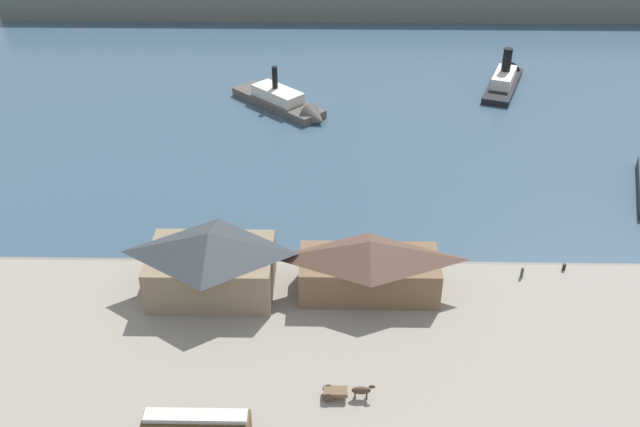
# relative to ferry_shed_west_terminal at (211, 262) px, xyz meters

# --- Properties ---
(ground_plane) EXTENTS (320.00, 320.00, 0.00)m
(ground_plane) POSITION_rel_ferry_shed_west_terminal_xyz_m (20.73, 9.87, -5.51)
(ground_plane) COLOR #385166
(quay_promenade) EXTENTS (110.00, 36.00, 1.20)m
(quay_promenade) POSITION_rel_ferry_shed_west_terminal_xyz_m (20.73, -12.13, -4.91)
(quay_promenade) COLOR gray
(quay_promenade) RESTS_ON ground
(seawall_edge) EXTENTS (110.00, 0.80, 1.00)m
(seawall_edge) POSITION_rel_ferry_shed_west_terminal_xyz_m (20.73, 6.27, -5.01)
(seawall_edge) COLOR slate
(seawall_edge) RESTS_ON ground
(ferry_shed_west_terminal) EXTENTS (15.33, 10.49, 8.49)m
(ferry_shed_west_terminal) POSITION_rel_ferry_shed_west_terminal_xyz_m (0.00, 0.00, 0.00)
(ferry_shed_west_terminal) COLOR #847056
(ferry_shed_west_terminal) RESTS_ON quay_promenade
(ferry_shed_central_terminal) EXTENTS (17.28, 7.85, 7.44)m
(ferry_shed_central_terminal) POSITION_rel_ferry_shed_west_terminal_xyz_m (19.27, 0.22, -0.53)
(ferry_shed_central_terminal) COLOR brown
(ferry_shed_central_terminal) RESTS_ON quay_promenade
(street_tram) EXTENTS (10.21, 2.44, 4.05)m
(street_tram) POSITION_rel_ferry_shed_west_terminal_xyz_m (1.94, -23.54, -1.93)
(street_tram) COLOR #4C381E
(street_tram) RESTS_ON quay_promenade
(horse_cart) EXTENTS (5.44, 1.36, 1.87)m
(horse_cart) POSITION_rel_ferry_shed_west_terminal_xyz_m (16.33, -17.49, -3.37)
(horse_cart) COLOR brown
(horse_cart) RESTS_ON quay_promenade
(pedestrian_walking_east) EXTENTS (0.39, 0.39, 1.56)m
(pedestrian_walking_east) POSITION_rel_ferry_shed_west_terminal_xyz_m (38.97, 3.31, -3.60)
(pedestrian_walking_east) COLOR #3D4C42
(pedestrian_walking_east) RESTS_ON quay_promenade
(mooring_post_west) EXTENTS (0.44, 0.44, 0.90)m
(mooring_post_west) POSITION_rel_ferry_shed_west_terminal_xyz_m (44.77, 4.92, -3.86)
(mooring_post_west) COLOR black
(mooring_post_west) RESTS_ON quay_promenade
(ferry_outer_harbor) EXTENTS (19.94, 19.49, 9.63)m
(ferry_outer_harbor) POSITION_rel_ferry_shed_west_terminal_xyz_m (6.06, 55.65, -4.21)
(ferry_outer_harbor) COLOR #514C47
(ferry_outer_harbor) RESTS_ON ground
(ferry_departing_north) EXTENTS (11.75, 20.73, 9.83)m
(ferry_departing_north) POSITION_rel_ferry_shed_west_terminal_xyz_m (49.92, 69.22, -4.15)
(ferry_departing_north) COLOR black
(ferry_departing_north) RESTS_ON ground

